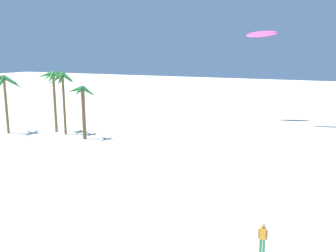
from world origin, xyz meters
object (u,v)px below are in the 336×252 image
object	(u,v)px
palm_tree_1	(53,81)
palm_tree_2	(63,83)
palm_tree_3	(83,98)
flying_kite_1	(262,34)
person_foreground_walker	(263,237)
palm_tree_0	(4,84)

from	to	relation	value
palm_tree_1	palm_tree_2	xyz separation A→B (m)	(2.20, -0.67, -0.14)
palm_tree_3	flying_kite_1	xyz separation A→B (m)	(16.15, 21.85, 7.98)
palm_tree_2	palm_tree_3	size ratio (longest dim) A/B	1.22
flying_kite_1	palm_tree_3	bearing A→B (deg)	-126.48
person_foreground_walker	palm_tree_0	bearing A→B (deg)	157.77
palm_tree_2	palm_tree_3	world-z (taller)	palm_tree_2
palm_tree_1	person_foreground_walker	world-z (taller)	palm_tree_1
person_foreground_walker	palm_tree_2	bearing A→B (deg)	148.71
palm_tree_0	palm_tree_1	xyz separation A→B (m)	(5.08, 3.45, 0.25)
palm_tree_0	palm_tree_2	world-z (taller)	palm_tree_2
palm_tree_2	flying_kite_1	xyz separation A→B (m)	(19.97, 20.91, 6.50)
palm_tree_0	person_foreground_walker	distance (m)	39.50
flying_kite_1	person_foreground_walker	xyz separation A→B (m)	(8.95, -38.49, -12.14)
palm_tree_1	palm_tree_2	world-z (taller)	palm_tree_1
palm_tree_1	palm_tree_3	distance (m)	6.44
palm_tree_1	palm_tree_2	distance (m)	2.31
palm_tree_1	palm_tree_3	size ratio (longest dim) A/B	1.23
palm_tree_2	person_foreground_walker	world-z (taller)	palm_tree_2
palm_tree_1	palm_tree_2	size ratio (longest dim) A/B	1.01
palm_tree_0	palm_tree_1	distance (m)	6.15
palm_tree_1	person_foreground_walker	distance (m)	36.53
flying_kite_1	palm_tree_2	bearing A→B (deg)	-133.68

